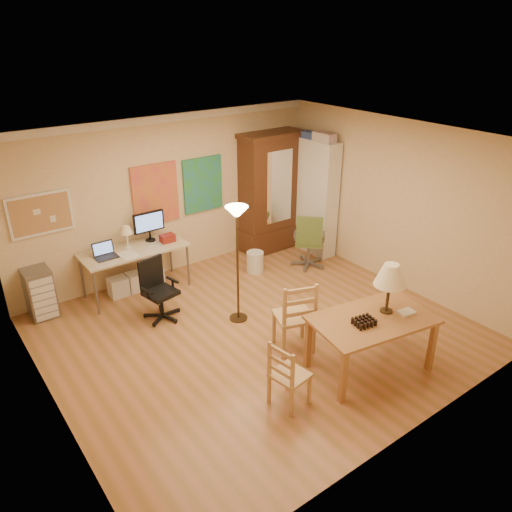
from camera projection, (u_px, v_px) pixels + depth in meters
floor at (257, 332)px, 7.10m from camera, size 5.50×5.50×0.00m
crown_molding at (164, 118)px, 7.76m from camera, size 5.50×0.08×0.12m
corkboard at (41, 214)px, 7.16m from camera, size 0.90×0.04×0.62m
art_panel_left at (155, 194)px, 8.14m from camera, size 0.80×0.04×1.00m
art_panel_right at (203, 185)px, 8.63m from camera, size 0.75×0.04×0.95m
dining_table at (379, 306)px, 6.05m from camera, size 1.61×1.12×1.39m
ladder_chair_back at (295, 318)px, 6.53m from camera, size 0.61×0.59×1.04m
ladder_chair_left at (288, 376)px, 5.60m from camera, size 0.43×0.44×0.84m
torchiere_lamp at (237, 231)px, 6.82m from camera, size 0.32×0.32×1.76m
computer_desk at (137, 265)px, 8.03m from camera, size 1.65×0.72×1.25m
office_chair_black at (160, 303)px, 7.36m from camera, size 0.57×0.57×0.92m
office_chair_green at (309, 252)px, 8.90m from camera, size 0.65×0.65×1.01m
drawer_cart at (40, 293)px, 7.35m from camera, size 0.37×0.45×0.75m
armoire at (270, 200)px, 9.37m from camera, size 1.21×0.58×2.23m
bookshelf at (316, 198)px, 9.19m from camera, size 0.32×0.85×2.13m
wastebin at (255, 262)px, 8.74m from camera, size 0.30×0.30×0.37m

